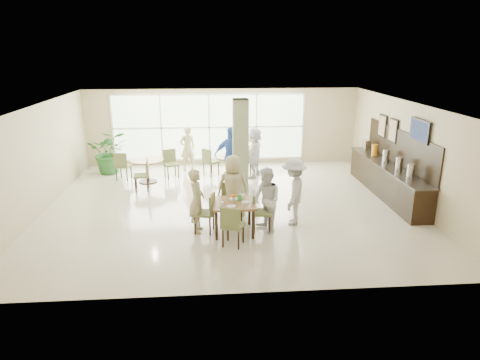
{
  "coord_description": "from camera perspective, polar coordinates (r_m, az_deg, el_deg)",
  "views": [
    {
      "loc": [
        -0.58,
        -11.19,
        4.2
      ],
      "look_at": [
        0.2,
        -1.2,
        1.1
      ],
      "focal_mm": 32.0,
      "sensor_mm": 36.0,
      "label": 1
    }
  ],
  "objects": [
    {
      "name": "main_table",
      "position": [
        10.03,
        -0.86,
        -3.47
      ],
      "size": [
        0.99,
        0.99,
        0.75
      ],
      "color": "brown",
      "rests_on": "ground"
    },
    {
      "name": "round_table_left",
      "position": [
        14.18,
        -12.29,
        1.96
      ],
      "size": [
        1.08,
        1.08,
        0.75
      ],
      "color": "brown",
      "rests_on": "ground"
    },
    {
      "name": "chairs_table_left",
      "position": [
        14.17,
        -12.49,
        1.54
      ],
      "size": [
        2.13,
        1.81,
        0.95
      ],
      "color": "#646A3A",
      "rests_on": "ground"
    },
    {
      "name": "column",
      "position": [
        12.74,
        0.06,
        4.5
      ],
      "size": [
        0.45,
        0.45,
        2.8
      ],
      "primitive_type": "cube",
      "color": "#677752",
      "rests_on": "ground"
    },
    {
      "name": "teen_right",
      "position": [
        10.05,
        3.53,
        -2.73
      ],
      "size": [
        0.84,
        0.93,
        1.56
      ],
      "primitive_type": "imported",
      "rotation": [
        0.0,
        0.0,
        -1.18
      ],
      "color": "white",
      "rests_on": "ground"
    },
    {
      "name": "framed_art_a",
      "position": [
        13.58,
        19.74,
        6.23
      ],
      "size": [
        0.05,
        0.55,
        0.7
      ],
      "color": "black",
      "rests_on": "ground"
    },
    {
      "name": "chairs_table_right",
      "position": [
        14.29,
        -1.13,
        2.09
      ],
      "size": [
        2.0,
        1.91,
        0.95
      ],
      "color": "#646A3A",
      "rests_on": "ground"
    },
    {
      "name": "adult_standing",
      "position": [
        15.32,
        -7.0,
        4.21
      ],
      "size": [
        0.68,
        0.57,
        1.58
      ],
      "primitive_type": "imported",
      "rotation": [
        0.0,
        0.0,
        3.53
      ],
      "color": "tan",
      "rests_on": "ground"
    },
    {
      "name": "teen_far",
      "position": [
        10.79,
        -0.95,
        -1.0
      ],
      "size": [
        0.83,
        0.48,
        1.66
      ],
      "primitive_type": "imported",
      "rotation": [
        0.0,
        0.0,
        3.09
      ],
      "color": "tan",
      "rests_on": "ground"
    },
    {
      "name": "adult_b",
      "position": [
        14.4,
        1.91,
        3.71
      ],
      "size": [
        1.27,
        1.7,
        1.69
      ],
      "primitive_type": "imported",
      "rotation": [
        0.0,
        0.0,
        -2.01
      ],
      "color": "white",
      "rests_on": "ground"
    },
    {
      "name": "framed_art_b",
      "position": [
        14.31,
        18.47,
        6.86
      ],
      "size": [
        0.05,
        0.55,
        0.7
      ],
      "color": "black",
      "rests_on": "ground"
    },
    {
      "name": "teen_left",
      "position": [
        10.08,
        -5.78,
        -2.79
      ],
      "size": [
        0.41,
        0.58,
        1.54
      ],
      "primitive_type": "imported",
      "rotation": [
        0.0,
        0.0,
        1.5
      ],
      "color": "tan",
      "rests_on": "ground"
    },
    {
      "name": "round_table_right",
      "position": [
        14.3,
        -1.22,
        2.42
      ],
      "size": [
        1.01,
        1.01,
        0.75
      ],
      "color": "brown",
      "rests_on": "ground"
    },
    {
      "name": "chairs_main_table",
      "position": [
        10.13,
        -0.95,
        -4.38
      ],
      "size": [
        1.89,
        2.06,
        0.95
      ],
      "color": "#646A3A",
      "rests_on": "ground"
    },
    {
      "name": "wall_tv",
      "position": [
        12.11,
        22.85,
        6.11
      ],
      "size": [
        0.06,
        1.0,
        0.58
      ],
      "color": "black",
      "rests_on": "ground"
    },
    {
      "name": "window_bank",
      "position": [
        15.9,
        -4.13,
        7.01
      ],
      "size": [
        7.0,
        0.04,
        7.0
      ],
      "color": "silver",
      "rests_on": "ground"
    },
    {
      "name": "buffet_counter",
      "position": [
        13.34,
        19.05,
        0.36
      ],
      "size": [
        0.64,
        4.7,
        1.95
      ],
      "color": "black",
      "rests_on": "ground"
    },
    {
      "name": "adult_a",
      "position": [
        13.35,
        -1.2,
        3.11
      ],
      "size": [
        1.26,
        0.97,
        1.9
      ],
      "primitive_type": "imported",
      "rotation": [
        0.0,
        0.0,
        -0.34
      ],
      "color": "#4470CC",
      "rests_on": "ground"
    },
    {
      "name": "tabletop_clutter",
      "position": [
        9.94,
        -0.55,
        -2.73
      ],
      "size": [
        0.7,
        0.68,
        0.21
      ],
      "color": "white",
      "rests_on": "main_table"
    },
    {
      "name": "teen_standing",
      "position": [
        10.55,
        7.14,
        -1.53
      ],
      "size": [
        0.92,
        1.22,
        1.68
      ],
      "primitive_type": "imported",
      "rotation": [
        0.0,
        0.0,
        -1.88
      ],
      "color": "#B3B3B5",
      "rests_on": "ground"
    },
    {
      "name": "potted_plant",
      "position": [
        15.52,
        -16.98,
        3.6
      ],
      "size": [
        1.51,
        1.51,
        1.5
      ],
      "primitive_type": "imported",
      "rotation": [
        0.0,
        0.0,
        0.13
      ],
      "color": "#265F26",
      "rests_on": "ground"
    },
    {
      "name": "room_shell",
      "position": [
        11.48,
        -1.46,
        4.62
      ],
      "size": [
        10.0,
        10.0,
        10.0
      ],
      "color": "white",
      "rests_on": "ground"
    },
    {
      "name": "ground",
      "position": [
        11.96,
        -1.4,
        -3.36
      ],
      "size": [
        10.0,
        10.0,
        0.0
      ],
      "primitive_type": "plane",
      "color": "beige",
      "rests_on": "ground"
    }
  ]
}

